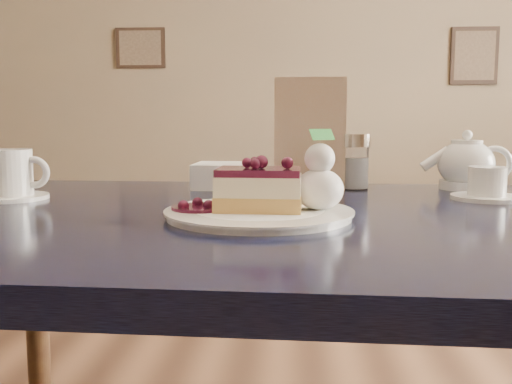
# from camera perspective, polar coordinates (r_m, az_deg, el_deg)

# --- Properties ---
(main_table) EXTENTS (1.36, 0.93, 0.84)m
(main_table) POSITION_cam_1_polar(r_m,az_deg,el_deg) (0.98, 0.60, -7.08)
(main_table) COLOR black
(main_table) RESTS_ON ground
(dessert_plate) EXTENTS (0.29, 0.29, 0.01)m
(dessert_plate) POSITION_cam_1_polar(r_m,az_deg,el_deg) (0.90, 0.30, -2.20)
(dessert_plate) COLOR white
(dessert_plate) RESTS_ON main_table
(cheesecake_slice) EXTENTS (0.14, 0.10, 0.07)m
(cheesecake_slice) POSITION_cam_1_polar(r_m,az_deg,el_deg) (0.90, 0.30, 0.25)
(cheesecake_slice) COLOR tan
(cheesecake_slice) RESTS_ON dessert_plate
(whipped_cream) EXTENTS (0.08, 0.08, 0.07)m
(whipped_cream) POSITION_cam_1_polar(r_m,az_deg,el_deg) (0.90, 6.35, 0.27)
(whipped_cream) COLOR white
(whipped_cream) RESTS_ON dessert_plate
(berry_sauce) EXTENTS (0.09, 0.09, 0.01)m
(berry_sauce) POSITION_cam_1_polar(r_m,az_deg,el_deg) (0.91, -5.69, -1.60)
(berry_sauce) COLOR #3D1123
(berry_sauce) RESTS_ON dessert_plate
(coffee_set) EXTENTS (0.15, 0.14, 0.10)m
(coffee_set) POSITION_cam_1_polar(r_m,az_deg,el_deg) (1.21, -23.34, 1.41)
(coffee_set) COLOR white
(coffee_set) RESTS_ON main_table
(tea_set) EXTENTS (0.18, 0.29, 0.12)m
(tea_set) POSITION_cam_1_polar(r_m,az_deg,el_deg) (1.31, 20.54, 2.17)
(tea_set) COLOR white
(tea_set) RESTS_ON main_table
(menu_card) EXTENTS (0.16, 0.04, 0.25)m
(menu_card) POSITION_cam_1_polar(r_m,az_deg,el_deg) (1.27, 5.41, 5.81)
(menu_card) COLOR beige
(menu_card) RESTS_ON main_table
(sugar_shaker) EXTENTS (0.07, 0.07, 0.12)m
(sugar_shaker) POSITION_cam_1_polar(r_m,az_deg,el_deg) (1.28, 9.82, 3.06)
(sugar_shaker) COLOR white
(sugar_shaker) RESTS_ON main_table
(napkin_stack) EXTENTS (0.14, 0.14, 0.06)m
(napkin_stack) POSITION_cam_1_polar(r_m,az_deg,el_deg) (1.29, -3.13, 1.66)
(napkin_stack) COLOR white
(napkin_stack) RESTS_ON main_table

